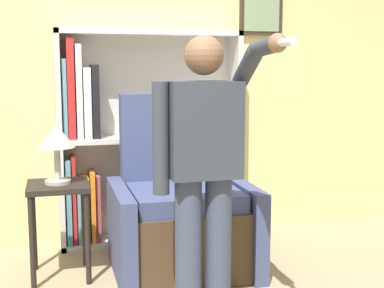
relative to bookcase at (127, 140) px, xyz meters
name	(u,v)px	position (x,y,z in m)	size (l,w,h in m)	color
wall_back	(131,69)	(0.06, 0.16, 0.56)	(8.00, 0.11, 2.80)	#DBCC84
bookcase	(127,140)	(0.00, 0.00, 0.00)	(1.46, 0.28, 1.70)	silver
armchair	(180,214)	(0.28, -0.66, -0.45)	(0.96, 0.84, 1.23)	#4C3823
person_standing	(204,163)	(0.23, -1.45, 0.06)	(0.54, 0.78, 1.59)	#384256
side_table	(59,203)	(-0.55, -0.62, -0.32)	(0.41, 0.41, 0.65)	black
table_lamp	(56,140)	(-0.55, -0.62, 0.10)	(0.24, 0.24, 0.40)	#B7B2A8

